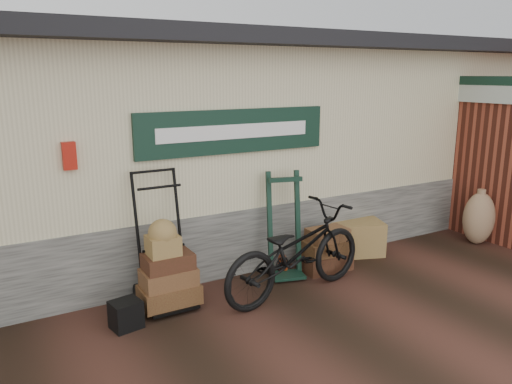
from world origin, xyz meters
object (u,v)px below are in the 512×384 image
(green_barrow, at_px, (285,225))
(bicycle, at_px, (296,247))
(porter_trolley, at_px, (162,238))
(suitcase_stack, at_px, (325,249))
(wicker_hamper, at_px, (355,238))
(black_trunk, at_px, (126,314))

(green_barrow, bearing_deg, bicycle, -95.55)
(porter_trolley, distance_m, suitcase_stack, 2.35)
(suitcase_stack, distance_m, wicker_hamper, 0.83)
(green_barrow, bearing_deg, suitcase_stack, 3.76)
(green_barrow, height_order, bicycle, green_barrow)
(porter_trolley, xyz_separation_m, green_barrow, (1.70, 0.02, -0.10))
(porter_trolley, xyz_separation_m, bicycle, (1.48, -0.57, -0.19))
(green_barrow, bearing_deg, porter_trolley, -164.10)
(wicker_hamper, bearing_deg, suitcase_stack, -160.38)
(porter_trolley, distance_m, wicker_hamper, 3.13)
(suitcase_stack, height_order, black_trunk, suitcase_stack)
(black_trunk, bearing_deg, suitcase_stack, 5.29)
(black_trunk, xyz_separation_m, bicycle, (2.04, -0.20, 0.46))
(suitcase_stack, xyz_separation_m, bicycle, (-0.81, -0.46, 0.32))
(wicker_hamper, distance_m, bicycle, 1.79)
(black_trunk, bearing_deg, porter_trolley, 33.42)
(suitcase_stack, bearing_deg, green_barrow, 168.47)
(porter_trolley, bearing_deg, green_barrow, 0.32)
(black_trunk, bearing_deg, wicker_hamper, 8.49)
(green_barrow, relative_size, wicker_hamper, 1.81)
(green_barrow, xyz_separation_m, suitcase_stack, (0.59, -0.12, -0.40))
(porter_trolley, height_order, black_trunk, porter_trolley)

